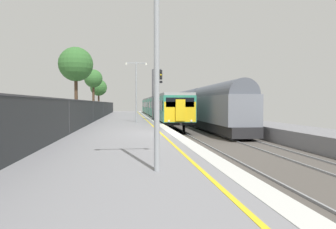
{
  "coord_description": "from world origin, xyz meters",
  "views": [
    {
      "loc": [
        -2.18,
        -17.79,
        1.69
      ],
      "look_at": [
        1.24,
        9.48,
        0.76
      ],
      "focal_mm": 33.58,
      "sensor_mm": 36.0,
      "label": 1
    }
  ],
  "objects_px": {
    "platform_lamp_mid": "(136,87)",
    "background_tree_left": "(99,88)",
    "signal_gantry": "(155,88)",
    "background_tree_right": "(94,79)",
    "freight_train_adjacent_track": "(201,106)",
    "background_tree_centre": "(76,65)",
    "commuter_train_at_platform": "(158,107)",
    "platform_lamp_near": "(157,39)"
  },
  "relations": [
    {
      "from": "background_tree_left",
      "to": "freight_train_adjacent_track",
      "type": "bearing_deg",
      "value": -56.89
    },
    {
      "from": "platform_lamp_mid",
      "to": "background_tree_right",
      "type": "distance_m",
      "value": 23.37
    },
    {
      "from": "commuter_train_at_platform",
      "to": "signal_gantry",
      "type": "bearing_deg",
      "value": -96.39
    },
    {
      "from": "commuter_train_at_platform",
      "to": "background_tree_left",
      "type": "distance_m",
      "value": 13.85
    },
    {
      "from": "background_tree_left",
      "to": "background_tree_right",
      "type": "distance_m",
      "value": 4.74
    },
    {
      "from": "signal_gantry",
      "to": "background_tree_centre",
      "type": "xyz_separation_m",
      "value": [
        -7.84,
        -1.57,
        2.09
      ]
    },
    {
      "from": "commuter_train_at_platform",
      "to": "background_tree_right",
      "type": "xyz_separation_m",
      "value": [
        -9.82,
        5.09,
        4.34
      ]
    },
    {
      "from": "signal_gantry",
      "to": "background_tree_centre",
      "type": "distance_m",
      "value": 8.27
    },
    {
      "from": "platform_lamp_near",
      "to": "background_tree_centre",
      "type": "bearing_deg",
      "value": 103.69
    },
    {
      "from": "freight_train_adjacent_track",
      "to": "background_tree_left",
      "type": "bearing_deg",
      "value": 123.11
    },
    {
      "from": "platform_lamp_near",
      "to": "platform_lamp_mid",
      "type": "height_order",
      "value": "platform_lamp_near"
    },
    {
      "from": "commuter_train_at_platform",
      "to": "background_tree_centre",
      "type": "xyz_separation_m",
      "value": [
        -9.33,
        -14.85,
        4.16
      ]
    },
    {
      "from": "platform_lamp_mid",
      "to": "background_tree_left",
      "type": "relative_size",
      "value": 0.92
    },
    {
      "from": "commuter_train_at_platform",
      "to": "freight_train_adjacent_track",
      "type": "distance_m",
      "value": 11.58
    },
    {
      "from": "commuter_train_at_platform",
      "to": "background_tree_centre",
      "type": "bearing_deg",
      "value": -122.15
    },
    {
      "from": "freight_train_adjacent_track",
      "to": "platform_lamp_near",
      "type": "relative_size",
      "value": 5.13
    },
    {
      "from": "background_tree_centre",
      "to": "commuter_train_at_platform",
      "type": "bearing_deg",
      "value": 57.85
    },
    {
      "from": "platform_lamp_mid",
      "to": "background_tree_centre",
      "type": "xyz_separation_m",
      "value": [
        -5.75,
        2.46,
        2.16
      ]
    },
    {
      "from": "signal_gantry",
      "to": "background_tree_right",
      "type": "distance_m",
      "value": 20.3
    },
    {
      "from": "signal_gantry",
      "to": "background_tree_right",
      "type": "xyz_separation_m",
      "value": [
        -8.34,
        18.36,
        2.28
      ]
    },
    {
      "from": "freight_train_adjacent_track",
      "to": "platform_lamp_mid",
      "type": "bearing_deg",
      "value": -139.65
    },
    {
      "from": "freight_train_adjacent_track",
      "to": "platform_lamp_mid",
      "type": "xyz_separation_m",
      "value": [
        -7.58,
        -6.44,
        1.81
      ]
    },
    {
      "from": "background_tree_right",
      "to": "platform_lamp_mid",
      "type": "bearing_deg",
      "value": -74.42
    },
    {
      "from": "signal_gantry",
      "to": "platform_lamp_near",
      "type": "xyz_separation_m",
      "value": [
        -2.09,
        -25.18,
        -0.03
      ]
    },
    {
      "from": "platform_lamp_near",
      "to": "background_tree_right",
      "type": "xyz_separation_m",
      "value": [
        -6.24,
        43.54,
        2.3
      ]
    },
    {
      "from": "platform_lamp_mid",
      "to": "background_tree_right",
      "type": "height_order",
      "value": "background_tree_right"
    },
    {
      "from": "signal_gantry",
      "to": "platform_lamp_near",
      "type": "distance_m",
      "value": 25.26
    },
    {
      "from": "background_tree_left",
      "to": "background_tree_right",
      "type": "bearing_deg",
      "value": -95.43
    },
    {
      "from": "commuter_train_at_platform",
      "to": "platform_lamp_near",
      "type": "xyz_separation_m",
      "value": [
        -3.58,
        -38.45,
        2.04
      ]
    },
    {
      "from": "background_tree_right",
      "to": "background_tree_centre",
      "type": "bearing_deg",
      "value": -88.58
    },
    {
      "from": "platform_lamp_near",
      "to": "platform_lamp_mid",
      "type": "xyz_separation_m",
      "value": [
        0.0,
        21.14,
        -0.04
      ]
    },
    {
      "from": "background_tree_left",
      "to": "background_tree_centre",
      "type": "xyz_separation_m",
      "value": [
        0.06,
        -24.51,
        0.96
      ]
    },
    {
      "from": "signal_gantry",
      "to": "freight_train_adjacent_track",
      "type": "bearing_deg",
      "value": 23.67
    },
    {
      "from": "commuter_train_at_platform",
      "to": "platform_lamp_near",
      "type": "distance_m",
      "value": 38.67
    },
    {
      "from": "commuter_train_at_platform",
      "to": "freight_train_adjacent_track",
      "type": "relative_size",
      "value": 1.43
    },
    {
      "from": "commuter_train_at_platform",
      "to": "background_tree_centre",
      "type": "distance_m",
      "value": 18.02
    },
    {
      "from": "platform_lamp_mid",
      "to": "commuter_train_at_platform",
      "type": "bearing_deg",
      "value": 78.32
    },
    {
      "from": "freight_train_adjacent_track",
      "to": "platform_lamp_mid",
      "type": "distance_m",
      "value": 10.12
    },
    {
      "from": "background_tree_centre",
      "to": "background_tree_right",
      "type": "distance_m",
      "value": 19.94
    },
    {
      "from": "background_tree_centre",
      "to": "freight_train_adjacent_track",
      "type": "bearing_deg",
      "value": 16.61
    },
    {
      "from": "freight_train_adjacent_track",
      "to": "background_tree_centre",
      "type": "bearing_deg",
      "value": -163.39
    },
    {
      "from": "signal_gantry",
      "to": "platform_lamp_mid",
      "type": "bearing_deg",
      "value": -117.42
    }
  ]
}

